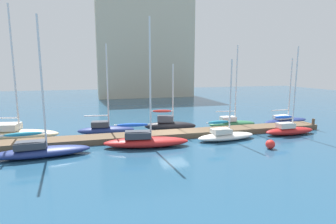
{
  "coord_description": "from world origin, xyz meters",
  "views": [
    {
      "loc": [
        -6.82,
        -22.93,
        6.23
      ],
      "look_at": [
        0.0,
        2.0,
        2.0
      ],
      "focal_mm": 28.57,
      "sensor_mm": 36.0,
      "label": 1
    }
  ],
  "objects_px": {
    "sailboat_3": "(145,140)",
    "sailboat_6": "(232,123)",
    "sailboat_0": "(14,133)",
    "mooring_buoy_red": "(270,144)",
    "sailboat_7": "(289,129)",
    "harbor_building_distant": "(142,47)",
    "sailboat_5": "(226,135)",
    "sailboat_2": "(106,129)",
    "sailboat_1": "(40,150)",
    "sailboat_8": "(285,120)",
    "sailboat_4": "(170,124)"
  },
  "relations": [
    {
      "from": "sailboat_4",
      "to": "sailboat_5",
      "type": "xyz_separation_m",
      "value": [
        3.77,
        -4.79,
        -0.16
      ]
    },
    {
      "from": "sailboat_2",
      "to": "sailboat_5",
      "type": "bearing_deg",
      "value": -20.41
    },
    {
      "from": "sailboat_6",
      "to": "sailboat_0",
      "type": "bearing_deg",
      "value": -178.26
    },
    {
      "from": "sailboat_6",
      "to": "sailboat_7",
      "type": "relative_size",
      "value": 1.04
    },
    {
      "from": "sailboat_2",
      "to": "sailboat_6",
      "type": "bearing_deg",
      "value": 3.53
    },
    {
      "from": "sailboat_2",
      "to": "harbor_building_distant",
      "type": "relative_size",
      "value": 0.39
    },
    {
      "from": "sailboat_1",
      "to": "harbor_building_distant",
      "type": "bearing_deg",
      "value": 66.45
    },
    {
      "from": "sailboat_4",
      "to": "sailboat_3",
      "type": "bearing_deg",
      "value": -112.36
    },
    {
      "from": "sailboat_4",
      "to": "sailboat_5",
      "type": "height_order",
      "value": "sailboat_5"
    },
    {
      "from": "sailboat_2",
      "to": "sailboat_3",
      "type": "xyz_separation_m",
      "value": [
        2.9,
        -5.12,
        0.04
      ]
    },
    {
      "from": "sailboat_0",
      "to": "harbor_building_distant",
      "type": "relative_size",
      "value": 0.53
    },
    {
      "from": "sailboat_1",
      "to": "sailboat_8",
      "type": "height_order",
      "value": "sailboat_1"
    },
    {
      "from": "sailboat_8",
      "to": "sailboat_3",
      "type": "bearing_deg",
      "value": -172.36
    },
    {
      "from": "sailboat_1",
      "to": "sailboat_6",
      "type": "bearing_deg",
      "value": 11.75
    },
    {
      "from": "sailboat_3",
      "to": "harbor_building_distant",
      "type": "relative_size",
      "value": 0.46
    },
    {
      "from": "harbor_building_distant",
      "to": "sailboat_6",
      "type": "bearing_deg",
      "value": -85.33
    },
    {
      "from": "sailboat_0",
      "to": "sailboat_2",
      "type": "height_order",
      "value": "sailboat_0"
    },
    {
      "from": "sailboat_8",
      "to": "sailboat_0",
      "type": "bearing_deg",
      "value": 170.96
    },
    {
      "from": "sailboat_2",
      "to": "harbor_building_distant",
      "type": "bearing_deg",
      "value": 80.28
    },
    {
      "from": "sailboat_4",
      "to": "sailboat_7",
      "type": "height_order",
      "value": "sailboat_7"
    },
    {
      "from": "sailboat_5",
      "to": "sailboat_6",
      "type": "bearing_deg",
      "value": 51.57
    },
    {
      "from": "sailboat_4",
      "to": "sailboat_2",
      "type": "bearing_deg",
      "value": -169.24
    },
    {
      "from": "sailboat_0",
      "to": "sailboat_6",
      "type": "bearing_deg",
      "value": 7.99
    },
    {
      "from": "sailboat_2",
      "to": "mooring_buoy_red",
      "type": "relative_size",
      "value": 11.73
    },
    {
      "from": "harbor_building_distant",
      "to": "sailboat_1",
      "type": "bearing_deg",
      "value": -109.33
    },
    {
      "from": "sailboat_2",
      "to": "sailboat_6",
      "type": "xyz_separation_m",
      "value": [
        13.11,
        -0.49,
        -0.01
      ]
    },
    {
      "from": "sailboat_0",
      "to": "sailboat_4",
      "type": "height_order",
      "value": "sailboat_0"
    },
    {
      "from": "sailboat_3",
      "to": "sailboat_5",
      "type": "distance_m",
      "value": 7.18
    },
    {
      "from": "mooring_buoy_red",
      "to": "sailboat_5",
      "type": "bearing_deg",
      "value": 123.64
    },
    {
      "from": "sailboat_3",
      "to": "sailboat_7",
      "type": "distance_m",
      "value": 13.88
    },
    {
      "from": "sailboat_3",
      "to": "sailboat_5",
      "type": "xyz_separation_m",
      "value": [
        7.18,
        0.19,
        -0.1
      ]
    },
    {
      "from": "sailboat_0",
      "to": "mooring_buoy_red",
      "type": "relative_size",
      "value": 15.98
    },
    {
      "from": "harbor_building_distant",
      "to": "sailboat_5",
      "type": "bearing_deg",
      "value": -90.0
    },
    {
      "from": "sailboat_7",
      "to": "sailboat_6",
      "type": "bearing_deg",
      "value": 130.0
    },
    {
      "from": "sailboat_3",
      "to": "sailboat_6",
      "type": "relative_size",
      "value": 1.17
    },
    {
      "from": "sailboat_5",
      "to": "sailboat_2",
      "type": "bearing_deg",
      "value": 149.86
    },
    {
      "from": "sailboat_0",
      "to": "sailboat_1",
      "type": "bearing_deg",
      "value": -51.82
    },
    {
      "from": "sailboat_8",
      "to": "mooring_buoy_red",
      "type": "bearing_deg",
      "value": -142.6
    },
    {
      "from": "sailboat_4",
      "to": "harbor_building_distant",
      "type": "distance_m",
      "value": 38.42
    },
    {
      "from": "mooring_buoy_red",
      "to": "sailboat_3",
      "type": "bearing_deg",
      "value": 161.8
    },
    {
      "from": "harbor_building_distant",
      "to": "sailboat_7",
      "type": "bearing_deg",
      "value": -80.82
    },
    {
      "from": "sailboat_1",
      "to": "harbor_building_distant",
      "type": "relative_size",
      "value": 0.45
    },
    {
      "from": "sailboat_0",
      "to": "sailboat_6",
      "type": "xyz_separation_m",
      "value": [
        20.98,
        -0.64,
        -0.08
      ]
    },
    {
      "from": "sailboat_8",
      "to": "mooring_buoy_red",
      "type": "relative_size",
      "value": 10.21
    },
    {
      "from": "sailboat_5",
      "to": "sailboat_6",
      "type": "distance_m",
      "value": 5.38
    },
    {
      "from": "sailboat_3",
      "to": "mooring_buoy_red",
      "type": "relative_size",
      "value": 13.98
    },
    {
      "from": "mooring_buoy_red",
      "to": "harbor_building_distant",
      "type": "height_order",
      "value": "harbor_building_distant"
    },
    {
      "from": "sailboat_5",
      "to": "sailboat_1",
      "type": "bearing_deg",
      "value": 178.5
    },
    {
      "from": "sailboat_2",
      "to": "sailboat_3",
      "type": "height_order",
      "value": "sailboat_3"
    },
    {
      "from": "harbor_building_distant",
      "to": "mooring_buoy_red",
      "type": "bearing_deg",
      "value": -87.22
    }
  ]
}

